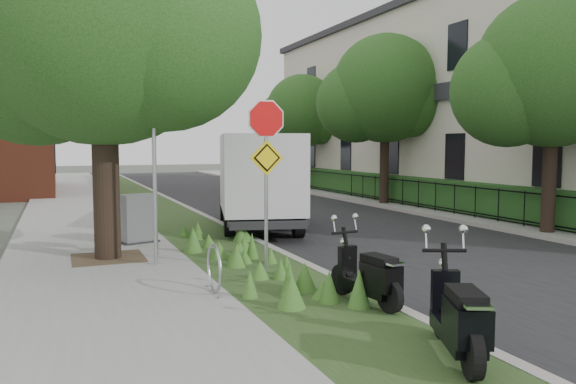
% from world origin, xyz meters
% --- Properties ---
extents(ground, '(120.00, 120.00, 0.00)m').
position_xyz_m(ground, '(0.00, 0.00, 0.00)').
color(ground, '#4C5147').
rests_on(ground, ground).
extents(sidewalk_near, '(3.50, 60.00, 0.12)m').
position_xyz_m(sidewalk_near, '(-4.25, 10.00, 0.06)').
color(sidewalk_near, gray).
rests_on(sidewalk_near, ground).
extents(verge, '(2.00, 60.00, 0.12)m').
position_xyz_m(verge, '(-1.50, 10.00, 0.06)').
color(verge, '#27421C').
rests_on(verge, ground).
extents(kerb_near, '(0.20, 60.00, 0.13)m').
position_xyz_m(kerb_near, '(-0.50, 10.00, 0.07)').
color(kerb_near, '#9E9991').
rests_on(kerb_near, ground).
extents(road, '(7.00, 60.00, 0.01)m').
position_xyz_m(road, '(3.00, 10.00, 0.01)').
color(road, black).
rests_on(road, ground).
extents(kerb_far, '(0.20, 60.00, 0.13)m').
position_xyz_m(kerb_far, '(6.50, 10.00, 0.07)').
color(kerb_far, '#9E9991').
rests_on(kerb_far, ground).
extents(footpath_far, '(3.20, 60.00, 0.12)m').
position_xyz_m(footpath_far, '(8.20, 10.00, 0.06)').
color(footpath_far, gray).
rests_on(footpath_far, ground).
extents(street_tree_main, '(6.21, 5.54, 7.66)m').
position_xyz_m(street_tree_main, '(-4.08, 2.86, 4.80)').
color(street_tree_main, black).
rests_on(street_tree_main, ground).
extents(bare_post, '(0.08, 0.08, 4.00)m').
position_xyz_m(bare_post, '(-3.20, 1.80, 2.12)').
color(bare_post, '#A5A8AD').
rests_on(bare_post, ground).
extents(bike_hoop, '(0.06, 0.78, 0.77)m').
position_xyz_m(bike_hoop, '(-2.70, -0.60, 0.50)').
color(bike_hoop, '#A5A8AD').
rests_on(bike_hoop, ground).
extents(sign_assembly, '(0.94, 0.08, 3.22)m').
position_xyz_m(sign_assembly, '(-1.40, 0.58, 2.33)').
color(sign_assembly, '#A5A8AD').
rests_on(sign_assembly, ground).
extents(fence_far, '(0.04, 24.00, 1.00)m').
position_xyz_m(fence_far, '(7.20, 10.00, 0.67)').
color(fence_far, black).
rests_on(fence_far, ground).
extents(hedge_far, '(1.00, 24.00, 1.10)m').
position_xyz_m(hedge_far, '(7.90, 10.00, 0.67)').
color(hedge_far, '#1F4318').
rests_on(hedge_far, footpath_far).
extents(terrace_houses, '(7.40, 26.40, 8.20)m').
position_xyz_m(terrace_houses, '(11.49, 10.00, 4.16)').
color(terrace_houses, beige).
rests_on(terrace_houses, ground).
extents(far_tree_a, '(4.60, 4.10, 6.22)m').
position_xyz_m(far_tree_a, '(6.94, 2.05, 4.13)').
color(far_tree_a, black).
rests_on(far_tree_a, ground).
extents(far_tree_b, '(4.83, 4.31, 6.56)m').
position_xyz_m(far_tree_b, '(6.94, 10.05, 4.37)').
color(far_tree_b, black).
rests_on(far_tree_b, ground).
extents(far_tree_c, '(4.37, 3.89, 5.93)m').
position_xyz_m(far_tree_c, '(6.94, 18.04, 3.95)').
color(far_tree_c, black).
rests_on(far_tree_c, ground).
extents(scooter_near, '(0.46, 1.57, 0.75)m').
position_xyz_m(scooter_near, '(-0.82, -2.17, 0.48)').
color(scooter_near, black).
rests_on(scooter_near, ground).
extents(scooter_far, '(0.85, 1.62, 0.82)m').
position_xyz_m(scooter_far, '(-1.05, -4.33, 0.52)').
color(scooter_far, black).
rests_on(scooter_far, ground).
extents(box_truck, '(3.10, 5.36, 2.28)m').
position_xyz_m(box_truck, '(0.29, 5.82, 1.49)').
color(box_truck, '#262628').
rests_on(box_truck, ground).
extents(utility_cabinet, '(0.98, 0.79, 1.13)m').
position_xyz_m(utility_cabinet, '(-3.18, 4.47, 0.66)').
color(utility_cabinet, '#262628').
rests_on(utility_cabinet, ground).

